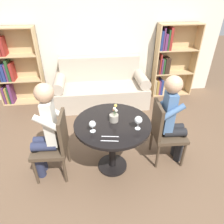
{
  "coord_description": "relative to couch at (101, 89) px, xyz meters",
  "views": [
    {
      "loc": [
        -0.25,
        -1.95,
        2.14
      ],
      "look_at": [
        0.0,
        0.05,
        0.86
      ],
      "focal_mm": 32.0,
      "sensor_mm": 36.0,
      "label": 1
    }
  ],
  "objects": [
    {
      "name": "fork_left_setting",
      "position": [
        -0.07,
        -2.16,
        0.43
      ],
      "size": [
        0.19,
        0.04,
        0.0
      ],
      "color": "silver",
      "rests_on": "round_table"
    },
    {
      "name": "bookshelf_right",
      "position": [
        1.51,
        0.27,
        0.45
      ],
      "size": [
        0.89,
        0.28,
        1.53
      ],
      "color": "tan",
      "rests_on": "ground_plane"
    },
    {
      "name": "chair_right",
      "position": [
        0.71,
        -1.75,
        0.18
      ],
      "size": [
        0.44,
        0.44,
        0.9
      ],
      "rotation": [
        0.0,
        0.0,
        1.51
      ],
      "color": "#473828",
      "rests_on": "ground_plane"
    },
    {
      "name": "wine_glass_right",
      "position": [
        0.27,
        -1.99,
        0.55
      ],
      "size": [
        0.09,
        0.09,
        0.17
      ],
      "color": "white",
      "rests_on": "round_table"
    },
    {
      "name": "couch",
      "position": [
        0.0,
        0.0,
        0.0
      ],
      "size": [
        1.88,
        0.8,
        0.92
      ],
      "color": "#B7A893",
      "rests_on": "ground_plane"
    },
    {
      "name": "chair_left",
      "position": [
        -0.71,
        -1.84,
        0.18
      ],
      "size": [
        0.44,
        0.44,
        0.9
      ],
      "rotation": [
        0.0,
        0.0,
        -1.63
      ],
      "color": "#473828",
      "rests_on": "ground_plane"
    },
    {
      "name": "wine_glass_left",
      "position": [
        -0.24,
        -1.97,
        0.53
      ],
      "size": [
        0.08,
        0.08,
        0.14
      ],
      "color": "white",
      "rests_on": "round_table"
    },
    {
      "name": "flower_vase",
      "position": [
        0.02,
        -1.8,
        0.5
      ],
      "size": [
        0.11,
        0.11,
        0.22
      ],
      "color": "#9E9384",
      "rests_on": "round_table"
    },
    {
      "name": "person_right",
      "position": [
        0.8,
        -1.76,
        0.38
      ],
      "size": [
        0.43,
        0.36,
        1.28
      ],
      "rotation": [
        0.0,
        0.0,
        1.51
      ],
      "color": "black",
      "rests_on": "ground_plane"
    },
    {
      "name": "knife_left_setting",
      "position": [
        -0.06,
        -2.09,
        0.43
      ],
      "size": [
        0.19,
        0.04,
        0.0
      ],
      "color": "silver",
      "rests_on": "round_table"
    },
    {
      "name": "bookshelf_left",
      "position": [
        -1.75,
        0.27,
        0.45
      ],
      "size": [
        0.89,
        0.28,
        1.53
      ],
      "color": "tan",
      "rests_on": "ground_plane"
    },
    {
      "name": "ground_plane",
      "position": [
        0.0,
        -1.83,
        -0.31
      ],
      "size": [
        16.0,
        16.0,
        0.0
      ],
      "primitive_type": "plane",
      "color": "brown"
    },
    {
      "name": "back_wall",
      "position": [
        0.0,
        0.42,
        1.04
      ],
      "size": [
        5.2,
        0.05,
        2.7
      ],
      "color": "silver",
      "rests_on": "ground_plane"
    },
    {
      "name": "person_left",
      "position": [
        -0.8,
        -1.83,
        0.39
      ],
      "size": [
        0.43,
        0.36,
        1.3
      ],
      "rotation": [
        0.0,
        0.0,
        -1.63
      ],
      "color": "#282D47",
      "rests_on": "ground_plane"
    },
    {
      "name": "round_table",
      "position": [
        0.0,
        -1.83,
        0.28
      ],
      "size": [
        0.94,
        0.94,
        0.74
      ],
      "color": "black",
      "rests_on": "ground_plane"
    }
  ]
}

